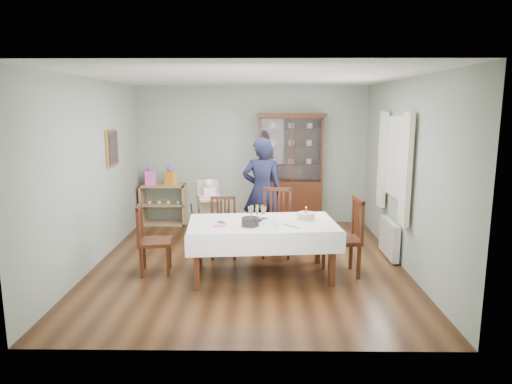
{
  "coord_description": "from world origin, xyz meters",
  "views": [
    {
      "loc": [
        0.19,
        -6.5,
        2.29
      ],
      "look_at": [
        0.1,
        0.2,
        1.04
      ],
      "focal_mm": 32.0,
      "sensor_mm": 36.0,
      "label": 1
    }
  ],
  "objects_px": {
    "dining_table": "(262,249)",
    "champagne_tray": "(257,216)",
    "gift_bag_pink": "(150,176)",
    "birthday_cake": "(306,217)",
    "gift_bag_orange": "(171,176)",
    "chair_far_right": "(276,236)",
    "chair_far_left": "(223,239)",
    "woman": "(262,192)",
    "chair_end_left": "(154,253)",
    "chair_end_right": "(342,252)",
    "high_chair": "(209,218)",
    "sideboard": "(164,204)",
    "china_cabinet": "(291,168)"
  },
  "relations": [
    {
      "from": "gift_bag_pink",
      "to": "chair_end_left",
      "type": "bearing_deg",
      "value": -75.72
    },
    {
      "from": "chair_far_right",
      "to": "gift_bag_pink",
      "type": "xyz_separation_m",
      "value": [
        -2.42,
        1.88,
        0.66
      ]
    },
    {
      "from": "dining_table",
      "to": "sideboard",
      "type": "xyz_separation_m",
      "value": [
        -1.95,
        2.8,
        0.02
      ]
    },
    {
      "from": "chair_far_left",
      "to": "chair_end_left",
      "type": "xyz_separation_m",
      "value": [
        -0.9,
        -0.76,
        0.02
      ]
    },
    {
      "from": "high_chair",
      "to": "birthday_cake",
      "type": "bearing_deg",
      "value": -60.06
    },
    {
      "from": "sideboard",
      "to": "gift_bag_pink",
      "type": "bearing_deg",
      "value": -175.29
    },
    {
      "from": "dining_table",
      "to": "chair_far_right",
      "type": "bearing_deg",
      "value": 75.89
    },
    {
      "from": "high_chair",
      "to": "gift_bag_pink",
      "type": "relative_size",
      "value": 2.96
    },
    {
      "from": "chair_far_left",
      "to": "gift_bag_pink",
      "type": "relative_size",
      "value": 2.43
    },
    {
      "from": "sideboard",
      "to": "gift_bag_orange",
      "type": "xyz_separation_m",
      "value": [
        0.16,
        -0.02,
        0.57
      ]
    },
    {
      "from": "china_cabinet",
      "to": "gift_bag_orange",
      "type": "height_order",
      "value": "china_cabinet"
    },
    {
      "from": "chair_end_left",
      "to": "china_cabinet",
      "type": "bearing_deg",
      "value": -44.8
    },
    {
      "from": "birthday_cake",
      "to": "gift_bag_pink",
      "type": "height_order",
      "value": "gift_bag_pink"
    },
    {
      "from": "sideboard",
      "to": "chair_end_left",
      "type": "height_order",
      "value": "chair_end_left"
    },
    {
      "from": "chair_far_left",
      "to": "woman",
      "type": "distance_m",
      "value": 1.09
    },
    {
      "from": "high_chair",
      "to": "birthday_cake",
      "type": "xyz_separation_m",
      "value": [
        1.5,
        -1.4,
        0.38
      ]
    },
    {
      "from": "birthday_cake",
      "to": "champagne_tray",
      "type": "bearing_deg",
      "value": -175.26
    },
    {
      "from": "champagne_tray",
      "to": "gift_bag_orange",
      "type": "height_order",
      "value": "gift_bag_orange"
    },
    {
      "from": "birthday_cake",
      "to": "dining_table",
      "type": "bearing_deg",
      "value": -168.05
    },
    {
      "from": "china_cabinet",
      "to": "gift_bag_pink",
      "type": "relative_size",
      "value": 5.79
    },
    {
      "from": "chair_far_right",
      "to": "birthday_cake",
      "type": "distance_m",
      "value": 1.0
    },
    {
      "from": "sideboard",
      "to": "chair_far_left",
      "type": "relative_size",
      "value": 0.99
    },
    {
      "from": "sideboard",
      "to": "chair_far_right",
      "type": "height_order",
      "value": "chair_far_right"
    },
    {
      "from": "dining_table",
      "to": "champagne_tray",
      "type": "height_order",
      "value": "champagne_tray"
    },
    {
      "from": "chair_far_left",
      "to": "champagne_tray",
      "type": "bearing_deg",
      "value": -59.68
    },
    {
      "from": "dining_table",
      "to": "high_chair",
      "type": "bearing_deg",
      "value": 120.42
    },
    {
      "from": "china_cabinet",
      "to": "gift_bag_orange",
      "type": "distance_m",
      "value": 2.34
    },
    {
      "from": "sideboard",
      "to": "birthday_cake",
      "type": "height_order",
      "value": "birthday_cake"
    },
    {
      "from": "chair_far_left",
      "to": "chair_end_left",
      "type": "distance_m",
      "value": 1.18
    },
    {
      "from": "chair_far_right",
      "to": "champagne_tray",
      "type": "xyz_separation_m",
      "value": [
        -0.3,
        -0.83,
        0.51
      ]
    },
    {
      "from": "chair_end_left",
      "to": "champagne_tray",
      "type": "distance_m",
      "value": 1.53
    },
    {
      "from": "birthday_cake",
      "to": "china_cabinet",
      "type": "bearing_deg",
      "value": 91.07
    },
    {
      "from": "dining_table",
      "to": "gift_bag_pink",
      "type": "xyz_separation_m",
      "value": [
        -2.19,
        2.78,
        0.58
      ]
    },
    {
      "from": "dining_table",
      "to": "champagne_tray",
      "type": "distance_m",
      "value": 0.45
    },
    {
      "from": "sideboard",
      "to": "chair_far_left",
      "type": "distance_m",
      "value": 2.38
    },
    {
      "from": "china_cabinet",
      "to": "woman",
      "type": "distance_m",
      "value": 1.41
    },
    {
      "from": "chair_end_right",
      "to": "gift_bag_pink",
      "type": "xyz_separation_m",
      "value": [
        -3.3,
        2.7,
        0.65
      ]
    },
    {
      "from": "dining_table",
      "to": "chair_end_left",
      "type": "distance_m",
      "value": 1.51
    },
    {
      "from": "gift_bag_pink",
      "to": "gift_bag_orange",
      "type": "relative_size",
      "value": 1.0
    },
    {
      "from": "high_chair",
      "to": "champagne_tray",
      "type": "xyz_separation_m",
      "value": [
        0.83,
        -1.45,
        0.39
      ]
    },
    {
      "from": "dining_table",
      "to": "chair_end_right",
      "type": "height_order",
      "value": "chair_end_right"
    },
    {
      "from": "champagne_tray",
      "to": "dining_table",
      "type": "bearing_deg",
      "value": -46.29
    },
    {
      "from": "china_cabinet",
      "to": "chair_end_right",
      "type": "xyz_separation_m",
      "value": [
        0.56,
        -2.7,
        -0.8
      ]
    },
    {
      "from": "chair_end_left",
      "to": "high_chair",
      "type": "bearing_deg",
      "value": -30.35
    },
    {
      "from": "chair_far_right",
      "to": "high_chair",
      "type": "bearing_deg",
      "value": 155.56
    },
    {
      "from": "chair_far_right",
      "to": "chair_far_left",
      "type": "bearing_deg",
      "value": -171.48
    },
    {
      "from": "chair_far_right",
      "to": "champagne_tray",
      "type": "distance_m",
      "value": 1.02
    },
    {
      "from": "chair_far_left",
      "to": "gift_bag_orange",
      "type": "xyz_separation_m",
      "value": [
        -1.18,
        1.94,
        0.69
      ]
    },
    {
      "from": "dining_table",
      "to": "chair_end_right",
      "type": "distance_m",
      "value": 1.12
    },
    {
      "from": "champagne_tray",
      "to": "birthday_cake",
      "type": "relative_size",
      "value": 1.21
    }
  ]
}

